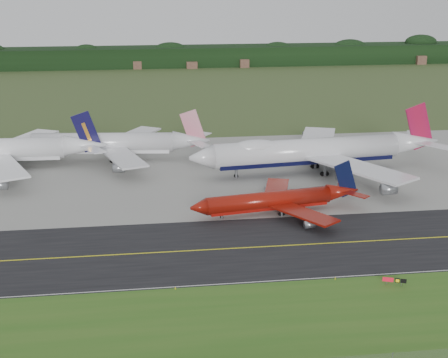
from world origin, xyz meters
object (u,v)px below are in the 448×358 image
Objects in this scene: jet_star_tail at (113,143)px; jet_red_737 at (278,200)px; taxiway_sign at (394,280)px; jet_ba_747 at (315,151)px.

jet_red_737 is at bearing -51.20° from jet_star_tail.
taxiway_sign is (13.59, -39.36, -2.20)m from jet_red_737.
jet_red_737 is 65.50m from jet_star_tail.
jet_red_737 is (-17.37, -30.32, -3.30)m from jet_ba_747.
jet_star_tail is (-41.02, 51.02, 2.08)m from jet_red_737.
jet_red_737 is 41.70m from taxiway_sign.
jet_ba_747 is 61.96m from jet_star_tail.
jet_ba_747 is at bearing 86.90° from taxiway_sign.
jet_star_tail is at bearing 160.48° from jet_ba_747.
jet_red_737 is at bearing 109.05° from taxiway_sign.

